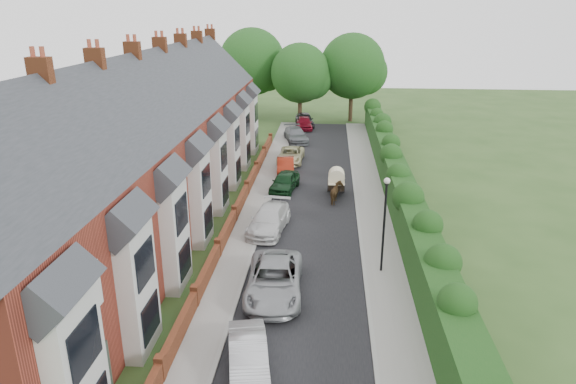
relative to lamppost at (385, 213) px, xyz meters
name	(u,v)px	position (x,y,z in m)	size (l,w,h in m)	color
ground	(312,312)	(-3.40, -4.00, -3.30)	(140.00, 140.00, 0.00)	#2D4C1E
road	(311,218)	(-3.90, 7.00, -3.29)	(6.00, 58.00, 0.02)	black
pavement_hedge_side	(374,219)	(0.20, 7.00, -3.24)	(2.20, 58.00, 0.12)	gray
pavement_house_side	(253,215)	(-7.75, 7.00, -3.24)	(1.70, 58.00, 0.12)	gray
kerb_hedge_side	(358,219)	(-0.85, 7.00, -3.23)	(0.18, 58.00, 0.13)	#969691
kerb_house_side	(265,216)	(-6.95, 7.00, -3.23)	(0.18, 58.00, 0.13)	#969691
hedge	(405,198)	(2.00, 7.00, -1.70)	(2.10, 58.00, 2.85)	#143E13
terrace_row	(145,152)	(-14.27, 5.98, 1.18)	(9.05, 40.50, 11.50)	maroon
garden_wall_row	(235,215)	(-8.75, 6.00, -2.84)	(0.35, 40.35, 1.10)	brown
lamppost	(385,213)	(0.00, 0.00, 0.00)	(0.32, 0.32, 5.16)	black
tree_far_left	(303,75)	(-6.05, 36.08, 2.41)	(7.14, 6.80, 9.29)	#332316
tree_far_right	(356,68)	(-0.01, 38.08, 3.02)	(7.98, 7.60, 10.31)	#332316
tree_far_back	(256,63)	(-11.99, 39.08, 3.32)	(8.40, 8.00, 10.82)	#332316
car_silver_a	(248,357)	(-5.64, -8.20, -2.63)	(1.42, 4.07, 1.34)	#ADADB1
car_silver_b	(274,280)	(-5.27, -2.60, -2.52)	(2.58, 5.59, 1.55)	#97999D
car_white	(269,220)	(-6.40, 4.82, -2.58)	(2.01, 4.95, 1.44)	silver
car_green	(285,182)	(-6.09, 12.20, -2.60)	(1.65, 4.11, 1.40)	black
car_red	(285,166)	(-6.40, 16.45, -2.65)	(1.36, 3.91, 1.29)	maroon
car_beige	(291,155)	(-6.22, 19.80, -2.66)	(2.12, 4.59, 1.28)	#C4BD8D
car_grey	(296,135)	(-6.29, 27.27, -2.60)	(1.97, 4.84, 1.40)	slate
car_black	(305,120)	(-5.76, 34.60, -2.53)	(1.82, 4.52, 1.54)	black
horse	(336,193)	(-2.26, 9.89, -2.57)	(0.79, 1.73, 1.46)	#49331A
horse_cart	(336,179)	(-2.26, 11.76, -2.16)	(1.25, 2.76, 1.99)	black
car_extra_far	(304,123)	(-5.72, 33.13, -2.59)	(1.67, 4.16, 1.42)	maroon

